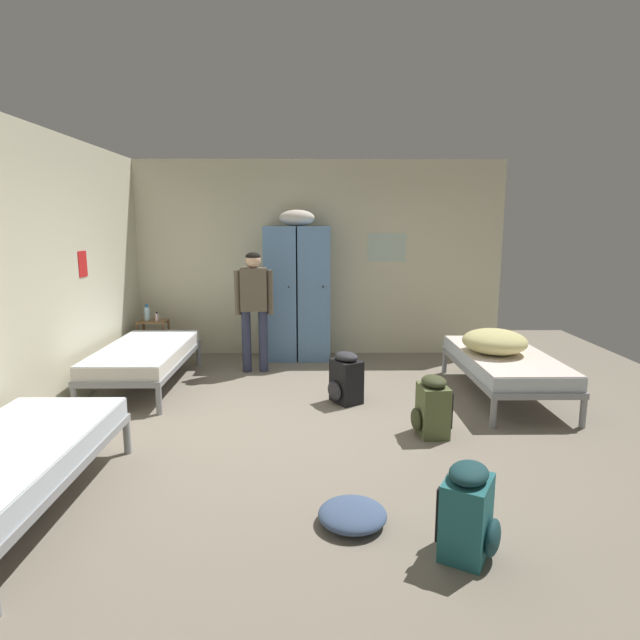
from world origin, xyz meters
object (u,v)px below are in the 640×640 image
Objects in this scene: locker_bank at (297,290)px; bedding_heap at (495,341)px; lotion_bottle at (157,317)px; bed_left_front at (9,460)px; person_traveler at (254,301)px; backpack_black at (346,379)px; shelf_unit at (154,336)px; bed_right at (504,363)px; backpack_teal at (469,513)px; clothes_pile_denim at (352,514)px; backpack_olive at (432,407)px; bed_left_rear at (145,355)px; water_bottle at (147,313)px.

locker_bank is 2.84× the size of bedding_heap.
lotion_bottle is at bearing -174.81° from locker_bank.
bed_left_front is at bearing -113.24° from locker_bank.
backpack_black is at bearing -47.68° from person_traveler.
shelf_unit reaches higher than bed_right.
backpack_teal is at bearing -78.35° from backpack_black.
clothes_pile_denim is at bearing 153.16° from backpack_teal.
bed_left_front is (-1.74, -4.05, -0.59)m from locker_bank.
backpack_teal reaches higher than bed_left_front.
bedding_heap is 3.08m from clothes_pile_denim.
bed_right is 4.51m from lotion_bottle.
backpack_olive is (1.28, -2.77, -0.71)m from locker_bank.
bed_right is 3.06m from backpack_teal.
shelf_unit is 1.04× the size of backpack_teal.
bed_left_front is 2.24m from clothes_pile_denim.
locker_bank is at bearing 106.64° from backpack_black.
bedding_heap reaches higher than bed_left_rear.
backpack_teal is at bearing -54.74° from shelf_unit.
backpack_black reaches higher than bed_right.
lotion_bottle reaches higher than bed_left_rear.
backpack_teal reaches higher than bed_left_rear.
bed_left_front reaches higher than clothes_pile_denim.
bed_right is 3.45× the size of backpack_teal.
bed_left_rear is 4.08m from bed_right.
locker_bank reaches higher than bedding_heap.
bedding_heap is (3.94, -0.39, 0.24)m from bed_left_rear.
bedding_heap is (2.20, -1.70, -0.35)m from locker_bank.
backpack_teal reaches higher than bed_right.
bed_right is at bearing -2.95° from bedding_heap.
clothes_pile_denim is at bearing -119.84° from backpack_olive.
backpack_black is 1.14m from backpack_olive.
water_bottle reaches higher than bed_left_front.
backpack_olive is at bearing -38.39° from water_bottle.
locker_bank is 1.09× the size of bed_left_rear.
locker_bank is at bearing 143.63° from bed_right.
backpack_olive is (0.72, -0.89, 0.00)m from backpack_black.
clothes_pile_denim is (-0.81, -1.42, -0.20)m from backpack_olive.
shelf_unit is 1.04× the size of backpack_olive.
backpack_olive is at bearing -65.14° from locker_bank.
bedding_heap reaches higher than bed_left_front.
bed_right is (4.06, 2.35, 0.00)m from bed_left_front.
backpack_teal is at bearing -48.37° from bed_left_rear.
shelf_unit is at bearing 150.26° from lotion_bottle.
backpack_olive is at bearing -130.37° from bedding_heap.
lotion_bottle is at bearing 159.84° from person_traveler.
locker_bank is at bearing 3.16° from water_bottle.
clothes_pile_denim is at bearing -92.31° from backpack_black.
bedding_heap is at bearing -20.38° from water_bottle.
locker_bank is 4.70m from backpack_teal.
shelf_unit is at bearing 101.99° from bed_left_rear.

